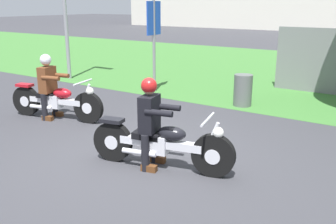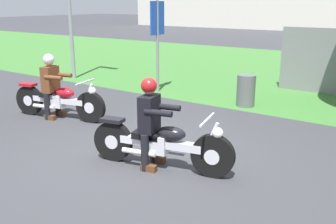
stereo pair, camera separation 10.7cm
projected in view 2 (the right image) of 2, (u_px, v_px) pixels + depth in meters
The scene contains 8 objects.
ground at pixel (144, 156), 6.33m from camera, with size 120.00×120.00×0.00m, color #38383D.
grass_verge at pixel (306, 73), 13.77m from camera, with size 60.00×12.00×0.01m, color #3D7533.
motorcycle_lead at pixel (161, 144), 5.76m from camera, with size 2.26×0.81×0.88m.
rider_lead at pixel (150, 116), 5.71m from camera, with size 0.62×0.54×1.40m.
motorcycle_follow at pixel (59, 101), 8.28m from camera, with size 2.25×0.80×0.89m.
rider_follow at pixel (51, 81), 8.23m from camera, with size 0.62×0.54×1.41m.
trash_can at pixel (246, 91), 9.27m from camera, with size 0.45×0.45×0.78m, color #595E5B.
sign_banner at pixel (157, 30), 10.45m from camera, with size 0.08×0.60×2.60m.
Camera 2 is at (3.68, -4.59, 2.46)m, focal length 40.57 mm.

